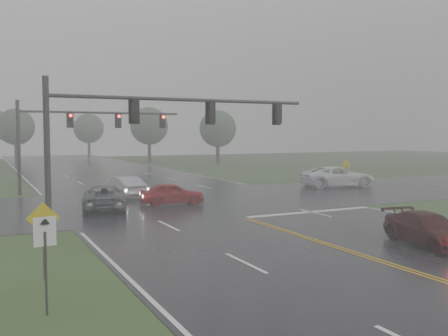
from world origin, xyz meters
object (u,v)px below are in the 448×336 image
pickup_white (338,187)px  signal_gantry_near (139,125)px  sedan_maroon (428,245)px  sedan_red (172,205)px  sedan_silver (124,197)px  car_grey (104,210)px  signal_gantry_far (73,129)px

pickup_white → signal_gantry_near: signal_gantry_near is taller
sedan_maroon → sedan_red: size_ratio=1.09×
sedan_silver → car_grey: 5.77m
signal_gantry_near → sedan_red: bearing=58.9°
signal_gantry_near → signal_gantry_far: signal_gantry_near is taller
sedan_maroon → signal_gantry_near: 13.93m
signal_gantry_near → pickup_white: bearing=27.4°
car_grey → signal_gantry_near: 8.63m
sedan_red → pickup_white: size_ratio=0.66×
pickup_white → sedan_silver: bearing=99.6°
pickup_white → signal_gantry_far: size_ratio=0.50×
sedan_maroon → pickup_white: pickup_white is taller
sedan_silver → signal_gantry_far: 7.46m
signal_gantry_near → car_grey: bearing=90.9°
signal_gantry_far → sedan_red: bearing=-65.3°
sedan_red → signal_gantry_far: size_ratio=0.33×
sedan_red → signal_gantry_far: signal_gantry_far is taller
pickup_white → signal_gantry_far: 22.52m
sedan_silver → signal_gantry_near: signal_gantry_near is taller
sedan_maroon → sedan_red: (-5.40, 15.78, 0.00)m
sedan_red → car_grey: car_grey is taller
signal_gantry_near → sedan_maroon: bearing=-41.6°
sedan_maroon → car_grey: (-9.83, 15.64, 0.00)m
sedan_maroon → car_grey: 18.47m
signal_gantry_near → signal_gantry_far: (-0.22, 17.03, -0.03)m
sedan_silver → sedan_red: bearing=100.5°
sedan_red → sedan_silver: (-1.87, 5.03, 0.00)m
sedan_silver → pickup_white: size_ratio=0.72×
sedan_red → car_grey: 4.43m
sedan_red → signal_gantry_far: bearing=35.1°
sedan_silver → car_grey: size_ratio=0.86×
sedan_maroon → sedan_silver: 22.04m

